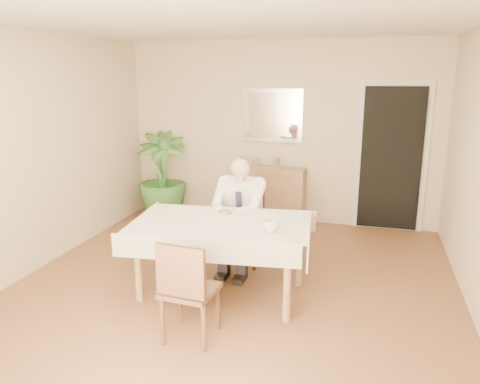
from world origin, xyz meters
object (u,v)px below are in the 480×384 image
(dining_table, at_px, (221,230))
(sideboard, at_px, (269,195))
(chair_near, at_px, (186,287))
(coffee_mug, at_px, (271,226))
(chair_far, at_px, (245,221))
(potted_palm, at_px, (162,175))
(seated_man, at_px, (238,211))

(dining_table, bearing_deg, sideboard, 84.79)
(chair_near, distance_m, sideboard, 3.29)
(coffee_mug, bearing_deg, dining_table, 163.10)
(chair_far, xyz_separation_m, chair_near, (-0.00, -1.79, 0.00))
(chair_near, bearing_deg, chair_far, 95.17)
(chair_far, relative_size, coffee_mug, 6.56)
(dining_table, relative_size, chair_far, 2.10)
(potted_palm, bearing_deg, dining_table, -53.16)
(chair_far, xyz_separation_m, seated_man, (-0.00, -0.28, 0.21))
(chair_far, distance_m, chair_near, 1.79)
(chair_near, bearing_deg, seated_man, 95.16)
(coffee_mug, height_order, sideboard, coffee_mug)
(seated_man, bearing_deg, chair_near, -90.10)
(chair_far, bearing_deg, sideboard, 84.38)
(coffee_mug, bearing_deg, chair_far, 116.72)
(coffee_mug, height_order, potted_palm, potted_palm)
(coffee_mug, xyz_separation_m, sideboard, (-0.56, 2.54, -0.40))
(chair_far, height_order, potted_palm, potted_palm)
(dining_table, xyz_separation_m, chair_near, (-0.00, -0.91, -0.18))
(dining_table, bearing_deg, chair_near, -96.18)
(chair_near, height_order, seated_man, seated_man)
(chair_far, bearing_deg, coffee_mug, -70.18)
(potted_palm, bearing_deg, coffee_mug, -47.37)
(chair_far, distance_m, potted_palm, 2.11)
(chair_near, height_order, sideboard, chair_near)
(chair_near, relative_size, potted_palm, 0.67)
(potted_palm, bearing_deg, seated_man, -44.24)
(seated_man, bearing_deg, coffee_mug, -55.24)
(seated_man, xyz_separation_m, sideboard, (-0.03, 1.79, -0.28))
(dining_table, relative_size, chair_near, 2.08)
(coffee_mug, xyz_separation_m, potted_palm, (-2.17, 2.35, -0.16))
(seated_man, relative_size, potted_palm, 0.96)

